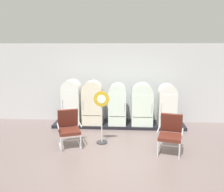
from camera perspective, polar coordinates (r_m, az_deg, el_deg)
name	(u,v)px	position (r m, az deg, el deg)	size (l,w,h in m)	color
ground	(114,166)	(6.17, 0.45, -15.75)	(12.00, 10.00, 0.05)	#705F5C
back_wall	(120,83)	(9.25, 1.76, 3.08)	(11.76, 0.12, 2.90)	silver
display_plinth	(119,124)	(8.94, 1.56, -6.49)	(4.62, 0.95, 0.10)	black
refrigerator_0	(72,100)	(8.80, -9.24, -0.99)	(0.62, 0.64, 1.56)	white
refrigerator_1	(93,101)	(8.68, -4.47, -1.23)	(0.69, 0.64, 1.52)	beige
refrigerator_2	(117,103)	(8.64, 1.26, -1.55)	(0.60, 0.71, 1.43)	silver
refrigerator_3	(142,103)	(8.66, 6.94, -1.60)	(0.72, 0.73, 1.45)	silver
refrigerator_4	(167,104)	(8.71, 12.53, -1.70)	(0.60, 0.65, 1.44)	white
armchair_left	(69,127)	(7.17, -9.88, -6.95)	(0.79, 0.85, 1.02)	silver
armchair_right	(170,132)	(6.81, 13.28, -8.08)	(0.75, 0.81, 1.02)	silver
sign_stand	(102,118)	(7.18, -2.40, -5.14)	(0.44, 0.32, 1.55)	#2D2D30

